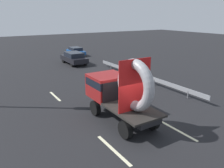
# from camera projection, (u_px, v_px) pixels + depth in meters

# --- Properties ---
(ground_plane) EXTENTS (120.00, 120.00, 0.00)m
(ground_plane) POSITION_uv_depth(u_px,v_px,m) (132.00, 125.00, 12.03)
(ground_plane) COLOR black
(flatbed_truck) EXTENTS (2.02, 4.95, 3.73)m
(flatbed_truck) POSITION_uv_depth(u_px,v_px,m) (118.00, 90.00, 12.32)
(flatbed_truck) COLOR black
(flatbed_truck) RESTS_ON ground_plane
(distant_sedan) EXTENTS (1.88, 4.39, 1.43)m
(distant_sedan) POSITION_uv_depth(u_px,v_px,m) (74.00, 58.00, 26.89)
(distant_sedan) COLOR black
(distant_sedan) RESTS_ON ground_plane
(guardrail) EXTENTS (0.10, 13.94, 0.71)m
(guardrail) POSITION_uv_depth(u_px,v_px,m) (142.00, 75.00, 20.03)
(guardrail) COLOR gray
(guardrail) RESTS_ON ground_plane
(lane_dash_left_near) EXTENTS (0.16, 2.68, 0.01)m
(lane_dash_left_near) POSITION_uv_depth(u_px,v_px,m) (113.00, 150.00, 9.84)
(lane_dash_left_near) COLOR beige
(lane_dash_left_near) RESTS_ON ground_plane
(lane_dash_left_far) EXTENTS (0.16, 2.22, 0.01)m
(lane_dash_left_far) POSITION_uv_depth(u_px,v_px,m) (55.00, 96.00, 16.33)
(lane_dash_left_far) COLOR beige
(lane_dash_left_far) RESTS_ON ground_plane
(lane_dash_right_near) EXTENTS (0.16, 2.64, 0.01)m
(lane_dash_right_near) POSITION_uv_depth(u_px,v_px,m) (177.00, 130.00, 11.55)
(lane_dash_right_near) COLOR beige
(lane_dash_right_near) RESTS_ON ground_plane
(lane_dash_right_far) EXTENTS (0.16, 2.05, 0.01)m
(lane_dash_right_far) POSITION_uv_depth(u_px,v_px,m) (101.00, 88.00, 18.05)
(lane_dash_right_far) COLOR beige
(lane_dash_right_far) RESTS_ON ground_plane
(oncoming_car) EXTENTS (1.56, 3.65, 1.19)m
(oncoming_car) POSITION_uv_depth(u_px,v_px,m) (76.00, 51.00, 32.64)
(oncoming_car) COLOR black
(oncoming_car) RESTS_ON ground_plane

